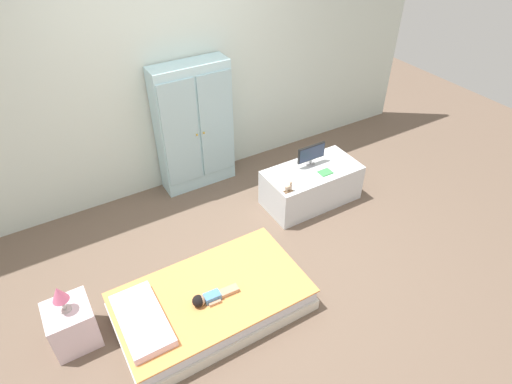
{
  "coord_description": "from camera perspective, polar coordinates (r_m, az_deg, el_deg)",
  "views": [
    {
      "loc": [
        -1.38,
        -2.46,
        3.02
      ],
      "look_at": [
        0.25,
        0.28,
        0.54
      ],
      "focal_mm": 30.24,
      "sensor_mm": 36.0,
      "label": 1
    }
  ],
  "objects": [
    {
      "name": "rocking_horse_toy",
      "position": [
        4.23,
        4.4,
        0.67
      ],
      "size": [
        0.09,
        0.04,
        0.11
      ],
      "color": "#8E6642",
      "rests_on": "tv_stand"
    },
    {
      "name": "wardrobe",
      "position": [
        4.74,
        -8.14,
        8.44
      ],
      "size": [
        0.82,
        0.3,
        1.43
      ],
      "color": "silver",
      "rests_on": "ground_plane"
    },
    {
      "name": "doll",
      "position": [
        3.52,
        -6.49,
        -13.79
      ],
      "size": [
        0.39,
        0.14,
        0.1
      ],
      "color": "#4C84C6",
      "rests_on": "bed"
    },
    {
      "name": "back_wall",
      "position": [
        4.58,
        -11.5,
        15.8
      ],
      "size": [
        6.4,
        0.05,
        2.7
      ],
      "primitive_type": "cube",
      "color": "silver",
      "rests_on": "ground_plane"
    },
    {
      "name": "pillow",
      "position": [
        3.49,
        -14.84,
        -16.07
      ],
      "size": [
        0.32,
        0.64,
        0.07
      ],
      "primitive_type": "cube",
      "color": "silver",
      "rests_on": "bed"
    },
    {
      "name": "nightstand",
      "position": [
        3.73,
        -23.13,
        -15.86
      ],
      "size": [
        0.33,
        0.33,
        0.38
      ],
      "primitive_type": "cube",
      "color": "silver",
      "rests_on": "ground_plane"
    },
    {
      "name": "tv_stand",
      "position": [
        4.71,
        7.3,
        0.9
      ],
      "size": [
        1.03,
        0.52,
        0.42
      ],
      "primitive_type": "cube",
      "color": "silver",
      "rests_on": "ground_plane"
    },
    {
      "name": "tv_monitor",
      "position": [
        4.59,
        7.34,
        5.06
      ],
      "size": [
        0.33,
        0.1,
        0.23
      ],
      "color": "#99999E",
      "rests_on": "tv_stand"
    },
    {
      "name": "book_green",
      "position": [
        4.55,
        9.16,
        2.59
      ],
      "size": [
        0.14,
        0.11,
        0.01
      ],
      "primitive_type": "cube",
      "color": "#429E51",
      "rests_on": "tv_stand"
    },
    {
      "name": "table_lamp",
      "position": [
        3.47,
        -24.6,
        -12.28
      ],
      "size": [
        0.12,
        0.12,
        0.25
      ],
      "color": "#B7B2AD",
      "rests_on": "nightstand"
    },
    {
      "name": "ground_plane",
      "position": [
        4.14,
        -1.02,
        -9.15
      ],
      "size": [
        10.0,
        10.0,
        0.02
      ],
      "primitive_type": "cube",
      "color": "brown"
    },
    {
      "name": "bed",
      "position": [
        3.7,
        -5.82,
        -14.18
      ],
      "size": [
        1.55,
        0.89,
        0.24
      ],
      "color": "silver",
      "rests_on": "ground_plane"
    }
  ]
}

